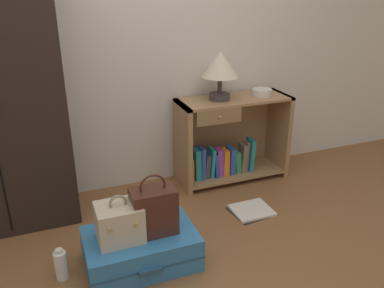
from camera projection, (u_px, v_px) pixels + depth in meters
back_wall at (135, 29)px, 3.08m from camera, size 6.40×0.10×2.60m
bookshelf at (229, 142)px, 3.48m from camera, size 0.96×0.38×0.74m
table_lamp at (220, 67)px, 3.18m from camera, size 0.30×0.30×0.39m
bowl at (262, 92)px, 3.39m from camera, size 0.17×0.17×0.06m
suitcase_large at (141, 249)px, 2.48m from camera, size 0.69×0.46×0.22m
train_case at (119, 222)px, 2.35m from camera, size 0.27×0.23×0.30m
handbag at (154, 210)px, 2.40m from camera, size 0.27×0.17×0.39m
bottle at (61, 265)px, 2.36m from camera, size 0.07×0.07×0.21m
open_book_on_floor at (252, 210)px, 3.07m from camera, size 0.34×0.30×0.02m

